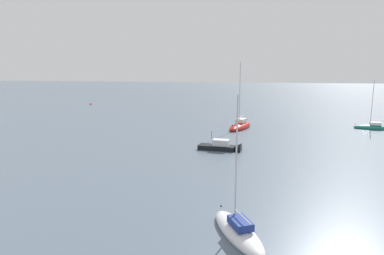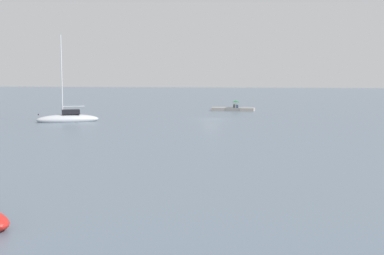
# 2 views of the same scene
# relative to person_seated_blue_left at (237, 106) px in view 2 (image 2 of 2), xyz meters

# --- Properties ---
(ground_plane) EXTENTS (500.00, 500.00, 0.00)m
(ground_plane) POSITION_rel_person_seated_blue_left_xyz_m (0.80, 18.93, -0.83)
(ground_plane) COLOR slate
(seawall_pier) EXTENTS (7.73, 2.00, 0.57)m
(seawall_pier) POSITION_rel_person_seated_blue_left_xyz_m (0.80, -0.18, -0.54)
(seawall_pier) COLOR gray
(seawall_pier) RESTS_ON ground_plane
(person_seated_blue_left) EXTENTS (0.48, 0.66, 0.73)m
(person_seated_blue_left) POSITION_rel_person_seated_blue_left_xyz_m (0.00, 0.00, 0.00)
(person_seated_blue_left) COLOR #1E2333
(person_seated_blue_left) RESTS_ON seawall_pier
(person_seated_grey_right) EXTENTS (0.48, 0.66, 0.73)m
(person_seated_grey_right) POSITION_rel_person_seated_blue_left_xyz_m (0.56, -0.05, 0.00)
(person_seated_grey_right) COLOR #1E2333
(person_seated_grey_right) RESTS_ON seawall_pier
(umbrella_open_green) EXTENTS (1.49, 1.49, 1.32)m
(umbrella_open_green) POSITION_rel_person_seated_blue_left_xyz_m (0.29, -0.14, 0.88)
(umbrella_open_green) COLOR black
(umbrella_open_green) RESTS_ON seawall_pier
(sailboat_grey_outer) EXTENTS (8.16, 6.41, 11.98)m
(sailboat_grey_outer) POSITION_rel_person_seated_blue_left_xyz_m (18.72, 27.25, -0.42)
(sailboat_grey_outer) COLOR #ADB2B7
(sailboat_grey_outer) RESTS_ON ground_plane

